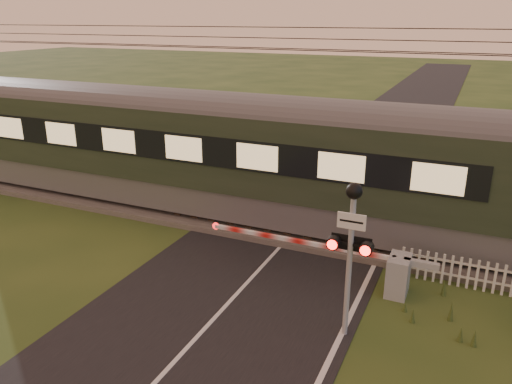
% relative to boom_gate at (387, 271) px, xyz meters
% --- Properties ---
extents(ground, '(160.00, 160.00, 0.00)m').
position_rel_boom_gate_xyz_m(ground, '(-3.26, -3.61, -0.56)').
color(ground, '#273F18').
rests_on(ground, ground).
extents(road, '(6.00, 140.00, 0.03)m').
position_rel_boom_gate_xyz_m(road, '(-3.25, -3.85, -0.55)').
color(road, black).
rests_on(road, ground).
extents(track_bed, '(140.00, 3.40, 0.39)m').
position_rel_boom_gate_xyz_m(track_bed, '(-3.26, 2.89, -0.49)').
color(track_bed, '#47423D').
rests_on(track_bed, ground).
extents(overhead_wires, '(120.00, 0.62, 0.62)m').
position_rel_boom_gate_xyz_m(overhead_wires, '(-3.26, 2.89, 5.17)').
color(overhead_wires, black).
rests_on(overhead_wires, ground).
extents(boom_gate, '(5.98, 0.76, 1.02)m').
position_rel_boom_gate_xyz_m(boom_gate, '(0.00, 0.00, 0.00)').
color(boom_gate, gray).
rests_on(boom_gate, ground).
extents(crossing_signal, '(0.87, 0.35, 3.40)m').
position_rel_boom_gate_xyz_m(crossing_signal, '(-0.47, -2.13, 1.78)').
color(crossing_signal, gray).
rests_on(crossing_signal, ground).
extents(picket_fence, '(3.37, 0.07, 0.81)m').
position_rel_boom_gate_xyz_m(picket_fence, '(1.82, 0.99, -0.15)').
color(picket_fence, silver).
rests_on(picket_fence, ground).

